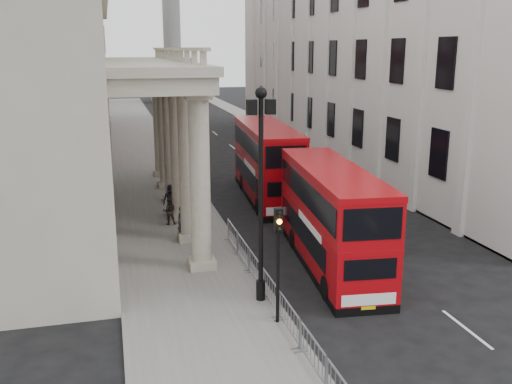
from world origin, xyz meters
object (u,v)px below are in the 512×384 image
lamp_post_mid (197,127)px  bus_near (331,215)px  monument_column (171,13)px  lamp_post_south (261,182)px  lamp_post_north (170,104)px  pedestrian_a (183,223)px  pedestrian_c (171,200)px  pedestrian_b (169,211)px  bus_far (267,161)px  traffic_light (278,244)px

lamp_post_mid → bus_near: (4.16, -12.88, -2.50)m
monument_column → bus_near: monument_column is taller
lamp_post_south → lamp_post_north: (0.00, 32.00, 0.00)m
lamp_post_north → monument_column: bearing=83.3°
monument_column → lamp_post_north: bearing=-96.7°
pedestrian_a → pedestrian_c: size_ratio=0.95×
pedestrian_a → monument_column: bearing=66.8°
bus_near → pedestrian_c: bus_near is taller
bus_near → pedestrian_b: (-6.59, 7.76, -1.52)m
monument_column → pedestrian_c: monument_column is taller
lamp_post_south → lamp_post_mid: size_ratio=1.00×
lamp_post_south → pedestrian_c: lamp_post_south is taller
bus_far → pedestrian_b: bearing=-141.6°
traffic_light → monument_column: bearing=85.9°
traffic_light → pedestrian_c: size_ratio=2.31×
lamp_post_south → bus_near: lamp_post_south is taller
monument_column → pedestrian_c: bearing=-96.6°
lamp_post_north → bus_near: lamp_post_north is taller
traffic_light → pedestrian_a: (-2.11, 10.19, -2.10)m
traffic_light → bus_near: 6.59m
bus_far → pedestrian_c: 7.41m
pedestrian_b → bus_near: bearing=138.5°
bus_far → bus_near: bearing=-87.3°
monument_column → lamp_post_north: monument_column is taller
bus_far → pedestrian_b: size_ratio=7.46×
pedestrian_a → pedestrian_b: pedestrian_a is taller
lamp_post_mid → traffic_light: (0.10, -18.02, -1.80)m
monument_column → bus_near: 86.00m
lamp_post_mid → traffic_light: bearing=-89.7°
traffic_light → pedestrian_c: (-2.23, 14.79, -2.06)m
lamp_post_north → pedestrian_c: (-2.13, -19.23, -3.86)m
bus_near → bus_far: (0.40, 12.46, 0.15)m
monument_column → traffic_light: bearing=-94.1°
pedestrian_a → pedestrian_b: bearing=81.8°
lamp_post_mid → pedestrian_b: bearing=-115.4°
lamp_post_north → traffic_light: lamp_post_north is taller
bus_near → bus_far: bus_far is taller
lamp_post_mid → pedestrian_c: 5.47m
lamp_post_south → lamp_post_mid: 16.00m
traffic_light → lamp_post_south: bearing=92.8°
bus_near → pedestrian_b: bus_near is taller
lamp_post_south → lamp_post_north: bearing=90.0°
monument_column → bus_far: 73.68m
pedestrian_c → bus_near: bearing=-44.0°
monument_column → pedestrian_c: size_ratio=29.10×
bus_far → pedestrian_a: (-6.57, -7.41, -1.55)m
traffic_light → pedestrian_c: bearing=98.6°
lamp_post_mid → bus_far: 5.15m
lamp_post_north → lamp_post_mid: bearing=-90.0°
monument_column → pedestrian_c: (-8.73, -75.23, -14.93)m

